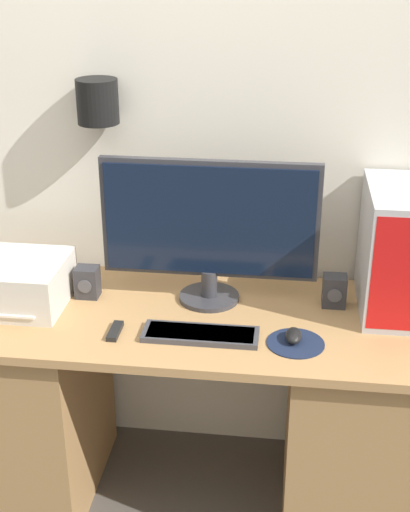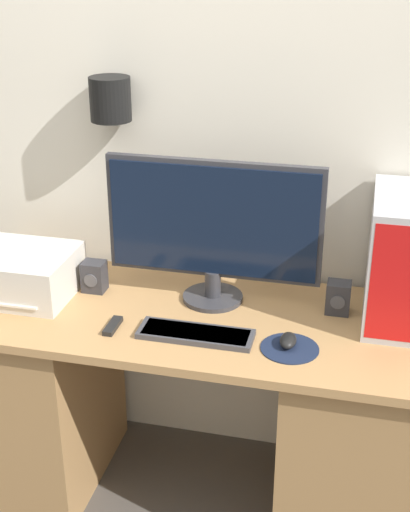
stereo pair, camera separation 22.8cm
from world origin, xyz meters
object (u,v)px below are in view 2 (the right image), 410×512
at_px(remote_control, 113,326).
at_px(speaker_left, 94,276).
at_px(monitor, 213,226).
at_px(speaker_right, 338,298).
at_px(computer_tower, 398,258).
at_px(printer, 22,273).
at_px(mouse, 288,341).
at_px(keyboard, 196,334).

bearing_deg(remote_control, speaker_left, 123.03).
distance_m(monitor, speaker_right, 0.48).
xyz_separation_m(computer_tower, printer, (-1.26, -0.14, -0.13)).
relative_size(mouse, remote_control, 0.79).
distance_m(mouse, printer, 0.97).
xyz_separation_m(computer_tower, speaker_left, (-1.03, -0.06, -0.16)).
bearing_deg(remote_control, printer, 158.10).
bearing_deg(remote_control, monitor, 45.15).
relative_size(computer_tower, speaker_right, 3.82).
relative_size(mouse, speaker_right, 0.79).
bearing_deg(speaker_right, keyboard, -148.00).
relative_size(speaker_left, speaker_right, 1.00).
relative_size(computer_tower, remote_control, 3.83).
bearing_deg(mouse, keyboard, -178.61).
height_order(computer_tower, speaker_left, computer_tower).
bearing_deg(monitor, speaker_left, -175.42).
bearing_deg(computer_tower, remote_control, -161.42).
bearing_deg(computer_tower, speaker_right, -174.39).
bearing_deg(speaker_left, printer, -161.26).
distance_m(keyboard, remote_control, 0.27).
distance_m(printer, speaker_right, 1.09).
height_order(mouse, printer, printer).
xyz_separation_m(monitor, computer_tower, (0.60, 0.02, -0.06)).
height_order(monitor, speaker_right, monitor).
bearing_deg(keyboard, printer, 167.62).
bearing_deg(speaker_right, printer, -173.75).
distance_m(keyboard, computer_tower, 0.69).
height_order(computer_tower, speaker_right, computer_tower).
relative_size(keyboard, computer_tower, 0.87).
height_order(keyboard, speaker_right, speaker_right).
bearing_deg(printer, remote_control, -21.90).
xyz_separation_m(keyboard, speaker_right, (0.42, 0.26, 0.04)).
relative_size(monitor, speaker_left, 6.61).
bearing_deg(mouse, computer_tower, 41.74).
distance_m(printer, remote_control, 0.43).
relative_size(monitor, computer_tower, 1.73).
relative_size(keyboard, speaker_left, 3.32).
relative_size(speaker_left, remote_control, 1.00).
relative_size(mouse, printer, 0.24).
xyz_separation_m(computer_tower, remote_control, (-0.87, -0.29, -0.20)).
relative_size(keyboard, remote_control, 3.33).
bearing_deg(mouse, speaker_right, 62.75).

